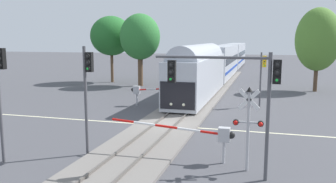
% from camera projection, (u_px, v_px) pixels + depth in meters
% --- Properties ---
extents(ground_plane, '(220.00, 220.00, 0.00)m').
position_uv_depth(ground_plane, '(167.00, 126.00, 24.68)').
color(ground_plane, '#47474C').
extents(road_centre_stripe, '(44.00, 0.20, 0.01)m').
position_uv_depth(road_centre_stripe, '(167.00, 126.00, 24.68)').
color(road_centre_stripe, beige).
rests_on(road_centre_stripe, ground).
extents(railway_track, '(4.40, 80.00, 0.32)m').
position_uv_depth(railway_track, '(167.00, 124.00, 24.67)').
color(railway_track, slate).
rests_on(railway_track, ground).
extents(commuter_train, '(3.04, 59.10, 5.16)m').
position_uv_depth(commuter_train, '(222.00, 60.00, 53.24)').
color(commuter_train, '#B2B7C1').
rests_on(commuter_train, railway_track).
extents(crossing_gate_near, '(6.45, 0.40, 1.91)m').
position_uv_depth(crossing_gate_near, '(208.00, 134.00, 17.33)').
color(crossing_gate_near, '#B7B7BC').
rests_on(crossing_gate_near, ground).
extents(crossing_signal_mast, '(1.36, 0.44, 3.94)m').
position_uv_depth(crossing_signal_mast, '(248.00, 120.00, 15.95)').
color(crossing_signal_mast, '#B2B2B7').
rests_on(crossing_signal_mast, ground).
extents(crossing_gate_far, '(5.22, 0.40, 1.89)m').
position_uv_depth(crossing_gate_far, '(142.00, 90.00, 31.68)').
color(crossing_gate_far, '#B7B7BC').
rests_on(crossing_gate_far, ground).
extents(traffic_signal_median, '(0.53, 0.38, 5.69)m').
position_uv_depth(traffic_signal_median, '(87.00, 83.00, 17.99)').
color(traffic_signal_median, '#4C4C51').
rests_on(traffic_signal_median, ground).
extents(traffic_signal_near_left, '(0.53, 0.38, 5.93)m').
position_uv_depth(traffic_signal_near_left, '(0.00, 83.00, 16.85)').
color(traffic_signal_near_left, '#4C4C51').
rests_on(traffic_signal_near_left, ground).
extents(traffic_signal_near_right, '(5.39, 0.38, 5.52)m').
position_uv_depth(traffic_signal_near_right, '(234.00, 83.00, 14.97)').
color(traffic_signal_near_right, '#4C4C51').
rests_on(traffic_signal_near_right, ground).
extents(traffic_signal_far_side, '(0.53, 0.38, 4.84)m').
position_uv_depth(traffic_signal_far_side, '(262.00, 70.00, 31.13)').
color(traffic_signal_far_side, '#4C4C51').
rests_on(traffic_signal_far_side, ground).
extents(oak_far_right, '(4.97, 4.97, 9.49)m').
position_uv_depth(oak_far_right, '(318.00, 39.00, 39.63)').
color(oak_far_right, '#4C3828').
rests_on(oak_far_right, ground).
extents(pine_left_background, '(5.68, 5.68, 9.05)m').
position_uv_depth(pine_left_background, '(111.00, 36.00, 47.98)').
color(pine_left_background, brown).
rests_on(pine_left_background, ground).
extents(oak_behind_train, '(5.06, 5.06, 9.12)m').
position_uv_depth(oak_behind_train, '(140.00, 37.00, 44.22)').
color(oak_behind_train, brown).
rests_on(oak_behind_train, ground).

